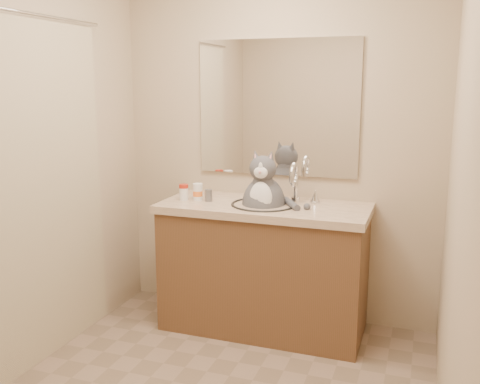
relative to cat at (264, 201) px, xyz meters
name	(u,v)px	position (x,y,z in m)	size (l,w,h in m)	color
room	(205,174)	(0.00, -0.96, 0.33)	(2.22, 2.52, 2.42)	#8A725F
vanity	(264,264)	(0.00, 0.00, -0.43)	(1.34, 0.59, 1.12)	brown
mirror	(277,108)	(0.00, 0.27, 0.58)	(1.10, 0.02, 0.90)	white
shower_curtain	(37,191)	(-1.05, -0.86, 0.16)	(0.02, 1.30, 1.93)	beige
cat	(264,201)	(0.00, 0.00, 0.00)	(0.42, 0.34, 0.56)	#4E4E53
pill_bottle_redcap	(184,192)	(-0.54, -0.06, 0.03)	(0.08, 0.08, 0.11)	white
pill_bottle_orange	(198,192)	(-0.45, -0.03, 0.03)	(0.08, 0.08, 0.11)	white
grey_canister	(208,195)	(-0.37, -0.04, 0.02)	(0.06, 0.06, 0.08)	slate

